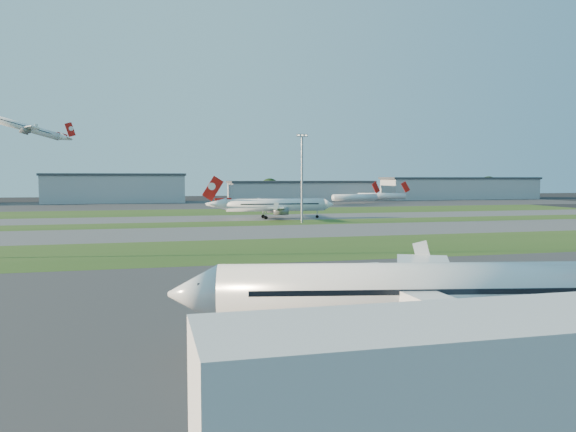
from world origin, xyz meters
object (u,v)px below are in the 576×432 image
object	(u,v)px
jet_bridge	(433,316)
mini_jet_far	(382,196)
airliner_taxiing	(275,205)
mini_jet_near	(355,197)
light_mast_centre	(302,172)
airliner_parked	(452,293)

from	to	relation	value
jet_bridge	mini_jet_far	xyz separation A→B (m)	(103.08, 245.29, -0.73)
airliner_taxiing	mini_jet_near	world-z (taller)	airliner_taxiing
airliner_taxiing	mini_jet_far	distance (m)	132.65
airliner_taxiing	light_mast_centre	world-z (taller)	light_mast_centre
jet_bridge	light_mast_centre	xyz separation A→B (m)	(24.81, 123.24, 10.81)
airliner_parked	mini_jet_far	distance (m)	261.34
mini_jet_near	mini_jet_far	xyz separation A→B (m)	(21.21, 15.57, 0.00)
light_mast_centre	airliner_taxiing	bearing A→B (deg)	102.80
jet_bridge	light_mast_centre	bearing A→B (deg)	78.62
airliner_taxiing	mini_jet_near	distance (m)	107.50
airliner_parked	light_mast_centre	xyz separation A→B (m)	(21.26, 119.59, 10.14)
airliner_taxiing	mini_jet_near	xyz separation A→B (m)	(61.17, 88.40, -1.03)
airliner_parked	light_mast_centre	bearing A→B (deg)	91.03
jet_bridge	mini_jet_near	world-z (taller)	mini_jet_near
light_mast_centre	airliner_parked	bearing A→B (deg)	-100.08
airliner_parked	mini_jet_near	distance (m)	239.26
jet_bridge	airliner_parked	world-z (taller)	airliner_parked
airliner_taxiing	light_mast_centre	bearing A→B (deg)	105.12
jet_bridge	light_mast_centre	size ratio (longest dim) A/B	1.04
mini_jet_near	light_mast_centre	world-z (taller)	light_mast_centre
airliner_taxiing	mini_jet_near	bearing A→B (deg)	-122.37
airliner_taxiing	mini_jet_far	world-z (taller)	airliner_taxiing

